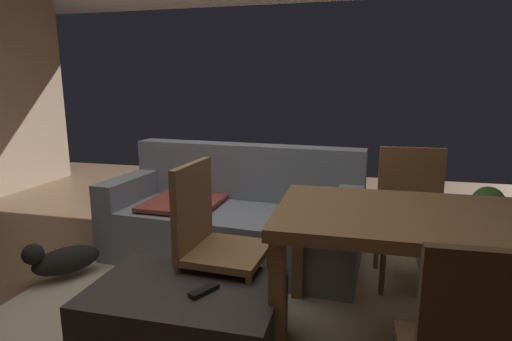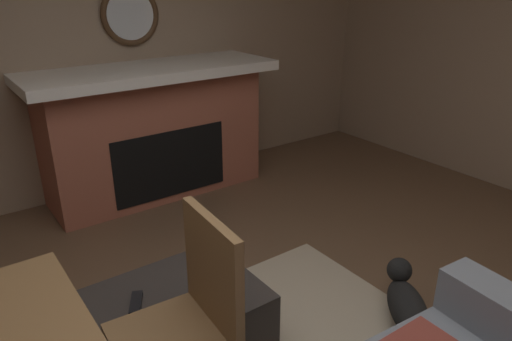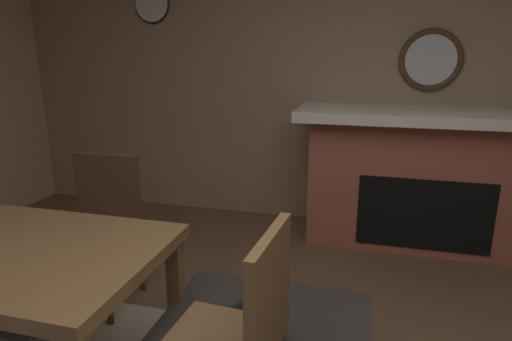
{
  "view_description": "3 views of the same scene",
  "coord_description": "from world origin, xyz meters",
  "px_view_note": "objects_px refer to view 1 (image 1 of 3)",
  "views": [
    {
      "loc": [
        0.99,
        -2.24,
        1.35
      ],
      "look_at": [
        0.54,
        -0.39,
        0.95
      ],
      "focal_mm": 28.47,
      "sensor_mm": 36.0,
      "label": 1
    },
    {
      "loc": [
        0.92,
        1.22,
        1.79
      ],
      "look_at": [
        -0.17,
        -0.28,
        1.03
      ],
      "focal_mm": 33.22,
      "sensor_mm": 36.0,
      "label": 2
    },
    {
      "loc": [
        -0.19,
        1.16,
        1.54
      ],
      "look_at": [
        0.36,
        -0.91,
        0.95
      ],
      "focal_mm": 30.09,
      "sensor_mm": 36.0,
      "label": 3
    }
  ],
  "objects_px": {
    "dining_chair_north": "(411,208)",
    "dining_table": "(436,230)",
    "ottoman_coffee_table": "(186,321)",
    "potted_plant": "(487,210)",
    "couch": "(235,218)",
    "small_dog": "(62,259)",
    "tv_remote": "(204,291)",
    "dining_chair_west": "(211,235)"
  },
  "relations": [
    {
      "from": "dining_chair_north",
      "to": "dining_table",
      "type": "bearing_deg",
      "value": -89.73
    },
    {
      "from": "ottoman_coffee_table",
      "to": "potted_plant",
      "type": "bearing_deg",
      "value": 47.9
    },
    {
      "from": "ottoman_coffee_table",
      "to": "couch",
      "type": "bearing_deg",
      "value": 95.2
    },
    {
      "from": "potted_plant",
      "to": "small_dog",
      "type": "height_order",
      "value": "potted_plant"
    },
    {
      "from": "ottoman_coffee_table",
      "to": "dining_chair_north",
      "type": "distance_m",
      "value": 1.68
    },
    {
      "from": "tv_remote",
      "to": "small_dog",
      "type": "distance_m",
      "value": 1.42
    },
    {
      "from": "dining_table",
      "to": "dining_chair_west",
      "type": "relative_size",
      "value": 1.68
    },
    {
      "from": "dining_table",
      "to": "dining_chair_north",
      "type": "bearing_deg",
      "value": 90.27
    },
    {
      "from": "dining_chair_west",
      "to": "small_dog",
      "type": "height_order",
      "value": "dining_chair_west"
    },
    {
      "from": "tv_remote",
      "to": "dining_chair_west",
      "type": "distance_m",
      "value": 0.4
    },
    {
      "from": "couch",
      "to": "dining_table",
      "type": "distance_m",
      "value": 1.63
    },
    {
      "from": "dining_table",
      "to": "dining_chair_north",
      "type": "distance_m",
      "value": 0.83
    },
    {
      "from": "couch",
      "to": "dining_chair_west",
      "type": "height_order",
      "value": "dining_chair_west"
    },
    {
      "from": "ottoman_coffee_table",
      "to": "dining_table",
      "type": "height_order",
      "value": "dining_table"
    },
    {
      "from": "ottoman_coffee_table",
      "to": "dining_table",
      "type": "xyz_separation_m",
      "value": [
        1.19,
        0.33,
        0.47
      ]
    },
    {
      "from": "small_dog",
      "to": "tv_remote",
      "type": "bearing_deg",
      "value": -23.96
    },
    {
      "from": "couch",
      "to": "ottoman_coffee_table",
      "type": "distance_m",
      "value": 1.25
    },
    {
      "from": "ottoman_coffee_table",
      "to": "potted_plant",
      "type": "xyz_separation_m",
      "value": [
        1.98,
        2.19,
        0.06
      ]
    },
    {
      "from": "couch",
      "to": "potted_plant",
      "type": "height_order",
      "value": "couch"
    },
    {
      "from": "dining_chair_north",
      "to": "dining_chair_west",
      "type": "bearing_deg",
      "value": -145.29
    },
    {
      "from": "tv_remote",
      "to": "small_dog",
      "type": "bearing_deg",
      "value": -175.81
    },
    {
      "from": "couch",
      "to": "dining_chair_west",
      "type": "relative_size",
      "value": 2.16
    },
    {
      "from": "couch",
      "to": "dining_chair_west",
      "type": "bearing_deg",
      "value": -81.63
    },
    {
      "from": "couch",
      "to": "tv_remote",
      "type": "height_order",
      "value": "couch"
    },
    {
      "from": "couch",
      "to": "small_dog",
      "type": "height_order",
      "value": "couch"
    },
    {
      "from": "dining_chair_west",
      "to": "potted_plant",
      "type": "distance_m",
      "value": 2.72
    },
    {
      "from": "potted_plant",
      "to": "small_dog",
      "type": "relative_size",
      "value": 0.98
    },
    {
      "from": "dining_table",
      "to": "potted_plant",
      "type": "xyz_separation_m",
      "value": [
        0.79,
        1.87,
        -0.41
      ]
    },
    {
      "from": "tv_remote",
      "to": "couch",
      "type": "bearing_deg",
      "value": 128.31
    },
    {
      "from": "potted_plant",
      "to": "small_dog",
      "type": "xyz_separation_m",
      "value": [
        -3.14,
        -1.66,
        -0.09
      ]
    },
    {
      "from": "dining_table",
      "to": "potted_plant",
      "type": "height_order",
      "value": "dining_table"
    },
    {
      "from": "potted_plant",
      "to": "small_dog",
      "type": "bearing_deg",
      "value": -152.21
    },
    {
      "from": "dining_table",
      "to": "dining_chair_north",
      "type": "xyz_separation_m",
      "value": [
        -0.0,
        0.81,
        -0.13
      ]
    },
    {
      "from": "ottoman_coffee_table",
      "to": "tv_remote",
      "type": "xyz_separation_m",
      "value": [
        0.11,
        -0.03,
        0.2
      ]
    },
    {
      "from": "dining_chair_north",
      "to": "small_dog",
      "type": "xyz_separation_m",
      "value": [
        -2.35,
        -0.61,
        -0.36
      ]
    },
    {
      "from": "ottoman_coffee_table",
      "to": "small_dog",
      "type": "distance_m",
      "value": 1.28
    },
    {
      "from": "tv_remote",
      "to": "potted_plant",
      "type": "bearing_deg",
      "value": 78.17
    },
    {
      "from": "dining_chair_west",
      "to": "small_dog",
      "type": "distance_m",
      "value": 1.26
    },
    {
      "from": "potted_plant",
      "to": "ottoman_coffee_table",
      "type": "bearing_deg",
      "value": -132.1
    },
    {
      "from": "couch",
      "to": "ottoman_coffee_table",
      "type": "bearing_deg",
      "value": -84.8
    },
    {
      "from": "dining_chair_west",
      "to": "dining_table",
      "type": "bearing_deg",
      "value": -0.31
    },
    {
      "from": "couch",
      "to": "dining_table",
      "type": "xyz_separation_m",
      "value": [
        1.3,
        -0.91,
        0.34
      ]
    }
  ]
}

